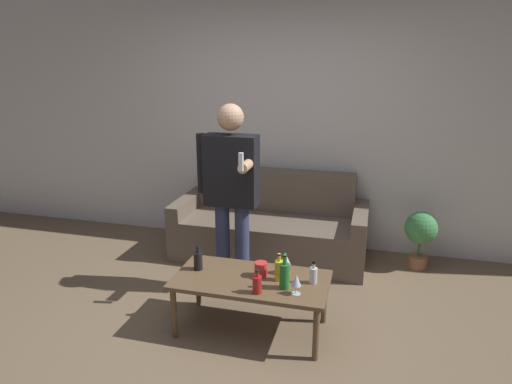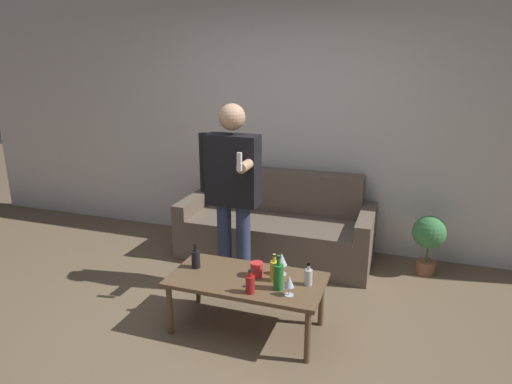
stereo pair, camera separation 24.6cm
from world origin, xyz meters
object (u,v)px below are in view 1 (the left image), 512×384
bottle_orange (313,275)px  person_standing_front (231,186)px  couch (271,227)px  coffee_table (251,284)px

bottle_orange → person_standing_front: 1.04m
bottle_orange → couch: bearing=115.0°
coffee_table → person_standing_front: bearing=120.4°
couch → coffee_table: 1.39m
coffee_table → bottle_orange: bearing=5.8°
couch → person_standing_front: bearing=-101.2°
bottle_orange → coffee_table: bearing=-174.2°
couch → bottle_orange: 1.48m
coffee_table → person_standing_front: (-0.33, 0.56, 0.57)m
couch → person_standing_front: size_ratio=1.18×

